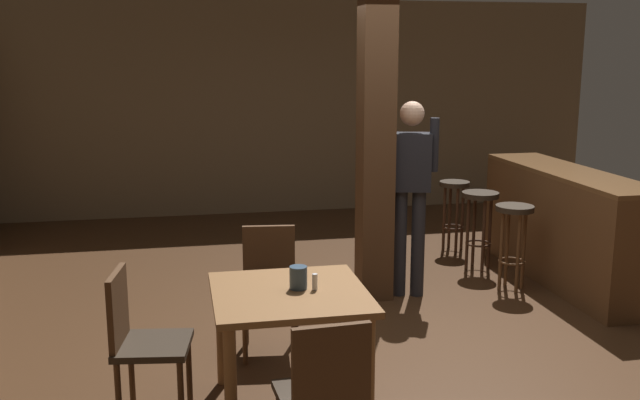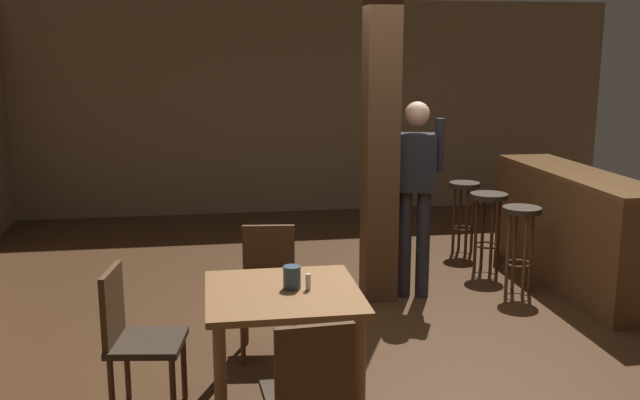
# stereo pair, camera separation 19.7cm
# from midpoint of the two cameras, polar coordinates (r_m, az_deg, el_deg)

# --- Properties ---
(ground_plane) EXTENTS (10.80, 10.80, 0.00)m
(ground_plane) POSITION_cam_midpoint_polar(r_m,az_deg,el_deg) (5.63, 6.14, -10.52)
(ground_plane) COLOR #422816
(wall_back) EXTENTS (8.00, 0.10, 2.80)m
(wall_back) POSITION_cam_midpoint_polar(r_m,az_deg,el_deg) (9.62, -1.73, 7.41)
(wall_back) COLOR #756047
(wall_back) RESTS_ON ground_plane
(pillar) EXTENTS (0.28, 0.28, 2.80)m
(pillar) POSITION_cam_midpoint_polar(r_m,az_deg,el_deg) (6.07, 3.55, 4.85)
(pillar) COLOR #4C301C
(pillar) RESTS_ON ground_plane
(dining_table) EXTENTS (0.91, 0.91, 0.74)m
(dining_table) POSITION_cam_midpoint_polar(r_m,az_deg,el_deg) (4.31, -3.77, -8.88)
(dining_table) COLOR brown
(dining_table) RESTS_ON ground_plane
(chair_west) EXTENTS (0.48, 0.48, 0.89)m
(chair_west) POSITION_cam_midpoint_polar(r_m,az_deg,el_deg) (4.36, -15.51, -10.49)
(chair_west) COLOR #2D2319
(chair_west) RESTS_ON ground_plane
(chair_north) EXTENTS (0.47, 0.47, 0.89)m
(chair_north) POSITION_cam_midpoint_polar(r_m,az_deg,el_deg) (5.15, -5.17, -6.63)
(chair_north) COLOR #2D2319
(chair_north) RESTS_ON ground_plane
(chair_south) EXTENTS (0.45, 0.45, 0.89)m
(chair_south) POSITION_cam_midpoint_polar(r_m,az_deg,el_deg) (3.57, -1.25, -15.20)
(chair_south) COLOR #2D2319
(chair_south) RESTS_ON ground_plane
(napkin_cup) EXTENTS (0.11, 0.11, 0.14)m
(napkin_cup) POSITION_cam_midpoint_polar(r_m,az_deg,el_deg) (4.28, -3.07, -6.23)
(napkin_cup) COLOR #33475B
(napkin_cup) RESTS_ON dining_table
(salt_shaker) EXTENTS (0.03, 0.03, 0.10)m
(salt_shaker) POSITION_cam_midpoint_polar(r_m,az_deg,el_deg) (4.26, -1.75, -6.58)
(salt_shaker) COLOR silver
(salt_shaker) RESTS_ON dining_table
(standing_person) EXTENTS (0.47, 0.28, 1.72)m
(standing_person) POSITION_cam_midpoint_polar(r_m,az_deg,el_deg) (6.20, 6.34, 1.24)
(standing_person) COLOR black
(standing_person) RESTS_ON ground_plane
(bar_counter) EXTENTS (0.56, 2.34, 1.05)m
(bar_counter) POSITION_cam_midpoint_polar(r_m,az_deg,el_deg) (7.00, 17.66, -1.94)
(bar_counter) COLOR brown
(bar_counter) RESTS_ON ground_plane
(bar_stool_near) EXTENTS (0.34, 0.34, 0.78)m
(bar_stool_near) POSITION_cam_midpoint_polar(r_m,az_deg,el_deg) (6.61, 14.42, -2.14)
(bar_stool_near) COLOR #2D2319
(bar_stool_near) RESTS_ON ground_plane
(bar_stool_mid) EXTENTS (0.36, 0.36, 0.78)m
(bar_stool_mid) POSITION_cam_midpoint_polar(r_m,az_deg,el_deg) (7.16, 11.88, -0.91)
(bar_stool_mid) COLOR #2D2319
(bar_stool_mid) RESTS_ON ground_plane
(bar_stool_far) EXTENTS (0.32, 0.32, 0.76)m
(bar_stool_far) POSITION_cam_midpoint_polar(r_m,az_deg,el_deg) (7.81, 9.96, 0.01)
(bar_stool_far) COLOR #2D2319
(bar_stool_far) RESTS_ON ground_plane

